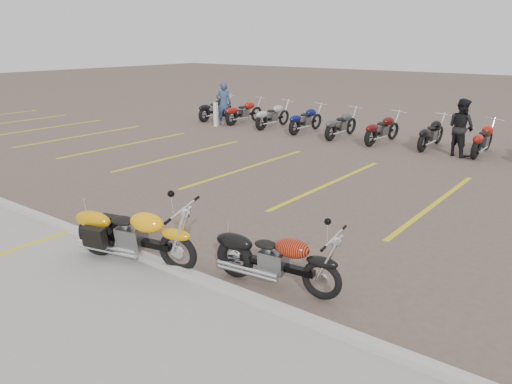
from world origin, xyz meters
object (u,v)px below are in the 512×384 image
Objects in this scene: person_b at (461,128)px; bollard at (216,115)px; yellow_cruiser at (133,236)px; flame_cruiser at (274,261)px; person_a at (224,104)px.

person_b is 1.81× the size of bollard.
flame_cruiser is (2.32, 0.71, -0.05)m from yellow_cruiser.
bollard is at bearing 31.01° from person_b.
person_a is 1.81× the size of bollard.
yellow_cruiser is 2.43m from flame_cruiser.
flame_cruiser is at bearing 3.52° from yellow_cruiser.
yellow_cruiser is 1.27× the size of person_b.
yellow_cruiser is 13.49m from bollard.
person_b is (9.88, -0.05, 0.00)m from person_a.
flame_cruiser is 14.90m from person_a.
person_b is at bearing 2.95° from bollard.
bollard is (-10.28, 10.19, 0.08)m from flame_cruiser.
bollard is at bearing 128.31° from flame_cruiser.
person_a is 0.69m from bollard.
person_b reaches higher than yellow_cruiser.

